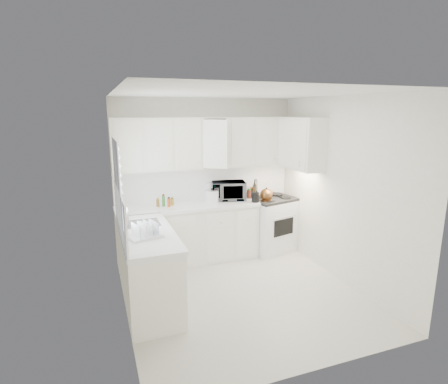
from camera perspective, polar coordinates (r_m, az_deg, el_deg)
name	(u,v)px	position (r m, az deg, el deg)	size (l,w,h in m)	color
floor	(242,293)	(5.03, 2.85, -15.73)	(3.20, 3.20, 0.00)	silver
ceiling	(244,93)	(4.43, 3.22, 15.36)	(3.20, 3.20, 0.00)	white
wall_back	(206,178)	(6.03, -2.94, 2.22)	(3.00, 3.00, 0.00)	white
wall_front	(316,241)	(3.21, 14.36, -7.55)	(3.00, 3.00, 0.00)	white
wall_left	(120,210)	(4.22, -16.10, -2.81)	(3.20, 3.20, 0.00)	white
wall_right	(341,191)	(5.32, 18.07, 0.19)	(3.20, 3.20, 0.00)	white
window_blinds	(118,183)	(4.51, -16.37, 1.40)	(0.06, 0.96, 1.06)	white
lower_cabinets_back	(189,235)	(5.87, -5.64, -6.73)	(2.22, 0.60, 0.90)	white
lower_cabinets_left	(148,269)	(4.72, -11.94, -11.90)	(0.60, 1.60, 0.90)	white
countertop_back	(188,206)	(5.72, -5.71, -2.26)	(2.24, 0.64, 0.05)	white
countertop_left	(147,233)	(4.55, -12.09, -6.42)	(0.64, 1.62, 0.05)	white
backsplash_back	(206,183)	(6.04, -2.90, 1.50)	(2.98, 0.02, 0.55)	white
backsplash_left	(120,212)	(4.43, -16.11, -3.08)	(0.02, 1.60, 0.55)	white
upper_cabinets_back	(208,168)	(5.84, -2.48, 3.87)	(3.00, 0.33, 0.80)	white
upper_cabinets_right	(300,169)	(5.85, 12.00, 3.61)	(0.33, 0.90, 0.80)	white
sink	(143,215)	(4.84, -12.76, -3.50)	(0.42, 0.38, 0.30)	gray
stove	(271,217)	(6.31, 7.42, -3.91)	(0.78, 0.64, 1.21)	white
tea_kettle	(266,194)	(5.98, 6.71, -0.29)	(0.26, 0.22, 0.24)	brown
frying_pan	(276,194)	(6.44, 8.28, -0.30)	(0.24, 0.40, 0.04)	black
microwave	(228,189)	(5.98, 0.71, 0.54)	(0.55, 0.30, 0.37)	gray
rice_cooker	(212,195)	(5.86, -1.89, -0.47)	(0.22, 0.22, 0.22)	white
paper_towel	(209,191)	(6.00, -2.34, 0.08)	(0.12, 0.12, 0.27)	white
utensil_crock	(255,190)	(5.83, 5.00, 0.28)	(0.13, 0.13, 0.39)	black
dish_rack	(144,229)	(4.31, -12.51, -5.73)	(0.37, 0.28, 0.20)	white
spice_left_0	(157,201)	(5.73, -10.52, -1.46)	(0.06, 0.06, 0.13)	brown
spice_left_1	(163,202)	(5.65, -9.62, -1.60)	(0.06, 0.06, 0.13)	#277528
spice_left_2	(167,200)	(5.75, -9.05, -1.34)	(0.06, 0.06, 0.13)	#B84818
spice_left_3	(173,201)	(5.68, -8.13, -1.48)	(0.06, 0.06, 0.13)	gold
sauce_right_0	(241,192)	(6.15, 2.65, -0.01)	(0.06, 0.06, 0.19)	#B84818
sauce_right_1	(245,193)	(6.11, 3.34, -0.09)	(0.06, 0.06, 0.19)	gold
sauce_right_2	(247,192)	(6.19, 3.59, 0.07)	(0.06, 0.06, 0.19)	maroon
sauce_right_3	(251,192)	(6.16, 4.28, -0.01)	(0.06, 0.06, 0.19)	black
sauce_right_4	(252,191)	(6.23, 4.51, 0.14)	(0.06, 0.06, 0.19)	brown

